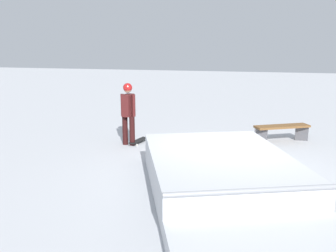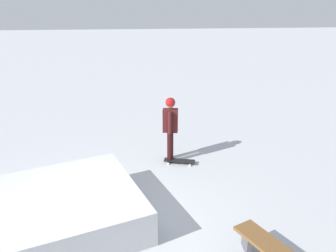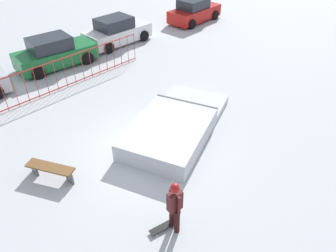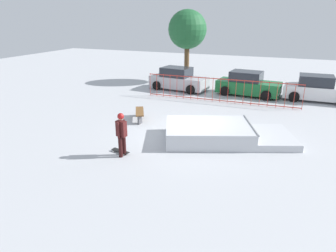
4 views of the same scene
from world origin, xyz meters
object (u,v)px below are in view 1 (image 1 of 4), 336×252
at_px(skate_ramp, 226,183).
at_px(skater, 128,109).
at_px(park_bench, 282,130).
at_px(skateboard, 139,141).

distance_m(skate_ramp, skater, 4.33).
bearing_deg(skater, skate_ramp, -128.00).
bearing_deg(park_bench, skateboard, -73.62).
xyz_separation_m(skate_ramp, skater, (-3.07, -2.97, 0.69)).
distance_m(skateboard, park_bench, 4.11).
distance_m(skater, skateboard, 0.98).
bearing_deg(skater, park_bench, -63.68).
bearing_deg(skateboard, skater, 149.40).
relative_size(skate_ramp, skateboard, 7.25).
relative_size(skate_ramp, park_bench, 3.73).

